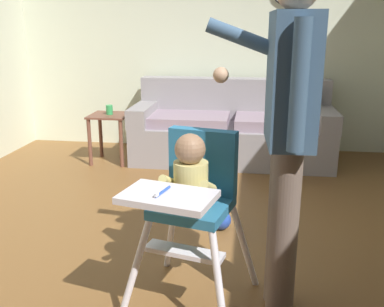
% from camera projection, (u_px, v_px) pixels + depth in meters
% --- Properties ---
extents(ground, '(6.13, 7.01, 0.10)m').
position_uv_depth(ground, '(167.00, 264.00, 2.81)').
color(ground, brown).
extents(wall_far, '(5.33, 0.06, 2.76)m').
position_uv_depth(wall_far, '(211.00, 30.00, 5.01)').
color(wall_far, silver).
rests_on(wall_far, ground).
extents(couch, '(2.12, 0.86, 0.86)m').
position_uv_depth(couch, '(233.00, 130.00, 4.77)').
color(couch, gray).
rests_on(couch, ground).
extents(high_chair, '(0.72, 0.82, 0.94)m').
position_uv_depth(high_chair, '(192.00, 189.00, 2.17)').
color(high_chair, white).
rests_on(high_chair, ground).
extents(adult_standing, '(0.52, 0.49, 1.67)m').
position_uv_depth(adult_standing, '(287.00, 131.00, 2.05)').
color(adult_standing, '#6D5B50').
rests_on(adult_standing, ground).
extents(toy_ball, '(0.14, 0.14, 0.14)m').
position_uv_depth(toy_ball, '(221.00, 220.00, 3.16)').
color(toy_ball, '#284CB7').
rests_on(toy_ball, ground).
extents(side_table, '(0.40, 0.40, 0.52)m').
position_uv_depth(side_table, '(110.00, 127.00, 4.67)').
color(side_table, brown).
rests_on(side_table, ground).
extents(sippy_cup, '(0.07, 0.07, 0.10)m').
position_uv_depth(sippy_cup, '(109.00, 110.00, 4.61)').
color(sippy_cup, green).
rests_on(sippy_cup, side_table).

